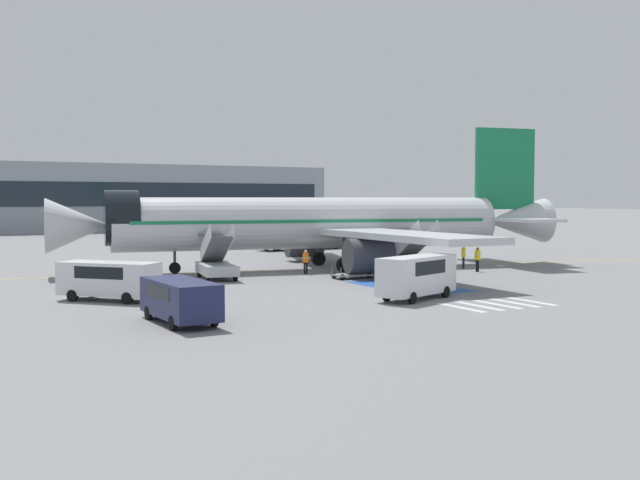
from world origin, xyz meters
TOP-DOWN VIEW (x-y plane):
  - ground_plane at (0.00, 0.00)m, footprint 600.00×600.00m
  - apron_leadline_yellow at (0.74, 0.73)m, footprint 73.04×13.49m
  - apron_stand_patch_blue at (0.74, -12.11)m, footprint 4.56×8.32m
  - apron_walkway_bar_0 at (-2.26, -20.97)m, footprint 0.44×3.60m
  - apron_walkway_bar_1 at (-1.06, -20.97)m, footprint 0.44×3.60m
  - apron_walkway_bar_2 at (0.14, -20.97)m, footprint 0.44×3.60m
  - apron_walkway_bar_3 at (1.34, -20.97)m, footprint 0.44×3.60m
  - apron_walkway_bar_4 at (2.54, -20.97)m, footprint 0.44×3.60m
  - airliner at (1.45, 0.60)m, footprint 40.55×35.77m
  - boarding_stairs_forward at (-8.24, -2.24)m, footprint 3.02×5.49m
  - boarding_stairs_aft at (6.61, -4.95)m, footprint 3.02×5.49m
  - fuel_tanker at (10.52, 21.20)m, footprint 10.48×3.14m
  - service_van_0 at (-16.22, -18.70)m, footprint 2.18×5.32m
  - service_van_1 at (-17.29, -9.81)m, footprint 5.11×5.29m
  - service_van_2 at (-2.37, -17.33)m, footprint 5.72×3.59m
  - baggage_cart at (0.01, -6.53)m, footprint 2.68×1.65m
  - ground_crew_0 at (2.36, -5.73)m, footprint 0.44×0.48m
  - ground_crew_1 at (10.76, -7.00)m, footprint 0.25×0.43m
  - ground_crew_2 at (11.52, -4.46)m, footprint 0.48×0.43m
  - ground_crew_3 at (-1.36, -2.27)m, footprint 0.47×0.46m
  - terminal_building at (-11.20, 79.08)m, footprint 106.41×12.10m

SIDE VIEW (x-z plane):
  - ground_plane at x=0.00m, z-range 0.00..0.00m
  - apron_leadline_yellow at x=0.74m, z-range 0.00..0.01m
  - apron_stand_patch_blue at x=0.74m, z-range 0.00..0.01m
  - apron_walkway_bar_0 at x=-2.26m, z-range 0.00..0.01m
  - apron_walkway_bar_1 at x=-1.06m, z-range 0.00..0.01m
  - apron_walkway_bar_2 at x=0.14m, z-range 0.00..0.01m
  - apron_walkway_bar_3 at x=1.34m, z-range 0.00..0.01m
  - apron_walkway_bar_4 at x=2.54m, z-range 0.00..0.01m
  - baggage_cart at x=0.01m, z-range -0.18..0.69m
  - boarding_stairs_forward at x=-8.24m, z-range -0.95..2.89m
  - boarding_stairs_aft at x=6.61m, z-range -1.00..2.96m
  - ground_crew_3 at x=-1.36m, z-range 0.14..1.90m
  - ground_crew_0 at x=2.36m, z-range 0.14..1.93m
  - ground_crew_1 at x=10.76m, z-range 0.15..2.02m
  - ground_crew_2 at x=11.52m, z-range 0.16..2.04m
  - service_van_0 at x=-16.22m, z-range 0.20..2.11m
  - service_van_1 at x=-17.29m, z-range 0.21..2.31m
  - service_van_2 at x=-2.37m, z-range 0.22..2.59m
  - fuel_tanker at x=10.52m, z-range 0.01..3.41m
  - airliner at x=1.45m, z-range -2.14..9.28m
  - terminal_building at x=-11.20m, z-range 0.00..11.28m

